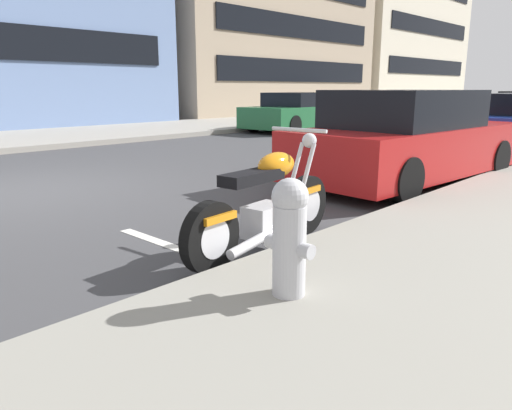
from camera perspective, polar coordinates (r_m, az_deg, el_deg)
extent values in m
plane|color=#3D3D3F|center=(7.87, -25.95, 1.33)|extent=(260.00, 260.00, 0.00)
cube|color=gray|center=(20.51, -0.91, 9.61)|extent=(120.00, 5.00, 0.14)
cube|color=silver|center=(4.53, -7.62, -5.58)|extent=(0.12, 2.20, 0.01)
cylinder|color=black|center=(5.08, 5.93, 0.06)|extent=(0.61, 0.17, 0.60)
cylinder|color=silver|center=(5.08, 5.93, 0.06)|extent=(0.34, 0.15, 0.33)
cylinder|color=black|center=(3.96, -5.35, -3.83)|extent=(0.61, 0.17, 0.60)
cylinder|color=silver|center=(3.96, -5.35, -3.83)|extent=(0.34, 0.15, 0.33)
cube|color=silver|center=(4.50, 1.00, -1.84)|extent=(0.42, 0.30, 0.30)
cube|color=black|center=(4.26, -0.43, 3.30)|extent=(0.70, 0.28, 0.10)
ellipsoid|color=orange|center=(4.54, 2.39, 4.68)|extent=(0.50, 0.28, 0.24)
cube|color=orange|center=(3.95, -4.91, -1.37)|extent=(0.38, 0.21, 0.06)
cube|color=orange|center=(5.03, 5.86, 1.85)|extent=(0.33, 0.19, 0.06)
cylinder|color=silver|center=(4.93, 4.42, 3.42)|extent=(0.34, 0.08, 0.65)
cylinder|color=silver|center=(4.86, 5.79, 3.23)|extent=(0.34, 0.08, 0.65)
cylinder|color=silver|center=(4.81, 5.01, 8.74)|extent=(0.09, 0.62, 0.04)
sphere|color=silver|center=(4.99, 6.24, 7.49)|extent=(0.15, 0.15, 0.15)
cylinder|color=silver|center=(4.22, 0.06, -4.19)|extent=(0.71, 0.16, 0.16)
cube|color=#AD1919|center=(8.25, 17.45, 6.26)|extent=(4.55, 2.07, 0.72)
cube|color=black|center=(8.00, 16.95, 10.71)|extent=(2.40, 1.79, 0.56)
cylinder|color=black|center=(9.93, 17.57, 6.16)|extent=(0.63, 0.26, 0.62)
cylinder|color=black|center=(9.25, 26.28, 4.89)|extent=(0.63, 0.26, 0.62)
cylinder|color=black|center=(7.55, 6.37, 4.55)|extent=(0.63, 0.26, 0.62)
cylinder|color=black|center=(6.62, 17.00, 2.78)|extent=(0.63, 0.26, 0.62)
cylinder|color=black|center=(14.41, 27.10, 7.43)|extent=(0.63, 0.25, 0.62)
cylinder|color=black|center=(11.75, 23.72, 6.70)|extent=(0.63, 0.25, 0.62)
cube|color=#236638|center=(17.58, 5.07, 10.33)|extent=(4.70, 2.11, 0.69)
cube|color=black|center=(17.62, 5.26, 12.20)|extent=(2.56, 1.83, 0.46)
cylinder|color=black|center=(15.88, 4.40, 9.29)|extent=(0.63, 0.26, 0.62)
cylinder|color=black|center=(16.90, -0.29, 9.58)|extent=(0.63, 0.26, 0.62)
cylinder|color=black|center=(18.43, 9.96, 9.71)|extent=(0.63, 0.26, 0.62)
cylinder|color=black|center=(19.32, 5.60, 10.02)|extent=(0.63, 0.26, 0.62)
cylinder|color=#B7B7BC|center=(3.21, 3.89, -5.34)|extent=(0.22, 0.22, 0.61)
sphere|color=#B7B7BC|center=(3.11, 4.00, 0.99)|extent=(0.24, 0.24, 0.24)
cylinder|color=#B7B7BC|center=(3.29, 2.01, -4.31)|extent=(0.10, 0.08, 0.10)
cylinder|color=#B7B7BC|center=(3.12, 5.89, -5.37)|extent=(0.10, 0.08, 0.10)
cube|color=black|center=(17.98, -24.98, 16.79)|extent=(9.98, 0.06, 1.10)
cube|color=tan|center=(30.90, -3.53, 20.59)|extent=(14.34, 11.44, 10.55)
cube|color=black|center=(26.79, 5.34, 15.30)|extent=(12.04, 0.06, 1.10)
cube|color=black|center=(26.95, 5.45, 19.93)|extent=(12.04, 0.06, 1.10)
cube|color=beige|center=(42.41, 14.12, 20.36)|extent=(14.48, 8.87, 13.57)
cube|color=black|center=(40.07, 19.55, 14.96)|extent=(12.16, 0.06, 1.10)
cube|color=black|center=(40.27, 19.88, 18.94)|extent=(12.16, 0.06, 1.10)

